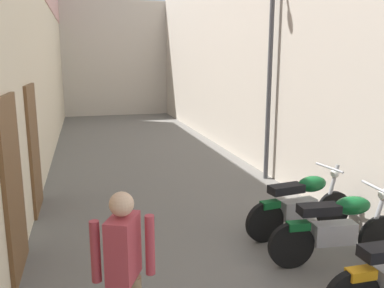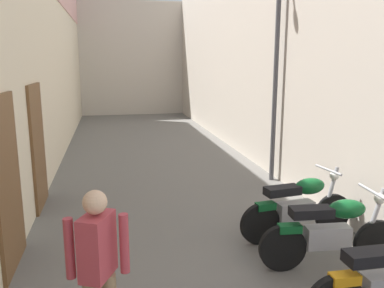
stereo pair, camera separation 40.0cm
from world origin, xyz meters
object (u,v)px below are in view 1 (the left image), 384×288
Objects in this scene: motorcycle_fourth at (339,227)px; street_lamp at (267,53)px; pedestrian_mid_alley at (124,268)px; motorcycle_fifth at (302,203)px.

street_lamp is at bearing 79.39° from motorcycle_fourth.
street_lamp is (3.52, 4.79, 1.82)m from pedestrian_mid_alley.
motorcycle_fourth is at bearing 20.52° from pedestrian_mid_alley.
motorcycle_fourth is 0.90m from motorcycle_fifth.
street_lamp reaches higher than motorcycle_fourth.
street_lamp is at bearing 53.72° from pedestrian_mid_alley.
pedestrian_mid_alley reaches higher than motorcycle_fifth.
motorcycle_fifth is (-0.00, 0.90, 0.00)m from motorcycle_fourth.
street_lamp reaches higher than motorcycle_fifth.
pedestrian_mid_alley is (-2.82, -1.95, 0.42)m from motorcycle_fifth.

